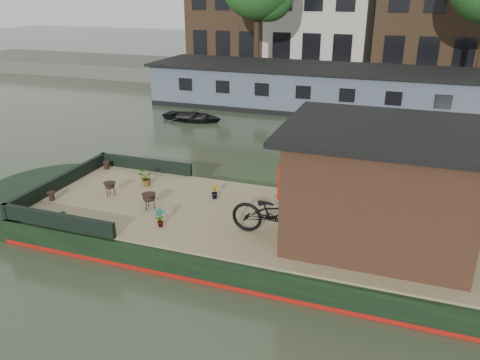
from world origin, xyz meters
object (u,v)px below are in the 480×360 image
(brazier_rear, at_px, (110,189))
(cabin, at_px, (380,184))
(bicycle, at_px, (277,214))
(potted_plant_a, at_px, (160,218))
(brazier_front, at_px, (149,201))
(dinghy, at_px, (193,114))

(brazier_rear, bearing_deg, cabin, 0.04)
(cabin, relative_size, bicycle, 2.00)
(potted_plant_a, relative_size, brazier_front, 1.13)
(potted_plant_a, bearing_deg, cabin, 13.91)
(bicycle, relative_size, dinghy, 0.70)
(bicycle, xyz_separation_m, potted_plant_a, (-2.55, -0.46, -0.31))
(cabin, xyz_separation_m, brazier_rear, (-6.58, -0.00, -1.05))
(dinghy, bearing_deg, potted_plant_a, -154.77)
(cabin, distance_m, brazier_front, 5.34)
(dinghy, bearing_deg, brazier_rear, -163.23)
(brazier_front, bearing_deg, cabin, 4.16)
(brazier_rear, relative_size, dinghy, 0.12)
(brazier_rear, bearing_deg, brazier_front, -15.52)
(brazier_rear, bearing_deg, potted_plant_a, -28.79)
(cabin, bearing_deg, brazier_front, -175.84)
(potted_plant_a, relative_size, dinghy, 0.15)
(bicycle, height_order, potted_plant_a, bicycle)
(brazier_front, bearing_deg, dinghy, 109.47)
(bicycle, relative_size, brazier_rear, 5.67)
(potted_plant_a, bearing_deg, dinghy, 111.40)
(cabin, distance_m, bicycle, 2.21)
(bicycle, bearing_deg, cabin, -70.55)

